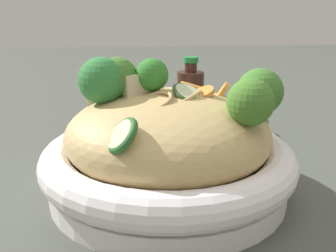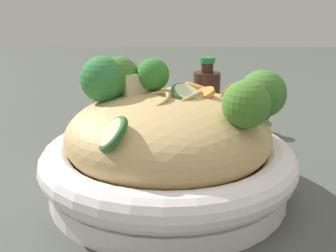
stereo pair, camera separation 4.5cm
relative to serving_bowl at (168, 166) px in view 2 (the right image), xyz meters
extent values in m
plane|color=#474B43|center=(0.00, 0.00, -0.03)|extent=(3.00, 3.00, 0.00)
cylinder|color=white|center=(0.00, 0.00, -0.02)|extent=(0.27, 0.27, 0.02)
torus|color=white|center=(0.00, 0.00, 0.01)|extent=(0.29, 0.29, 0.04)
ellipsoid|color=tan|center=(0.00, 0.00, 0.04)|extent=(0.23, 0.23, 0.10)
torus|color=tan|center=(0.01, 0.00, 0.07)|extent=(0.08, 0.09, 0.04)
torus|color=tan|center=(-0.02, -0.02, 0.08)|extent=(0.05, 0.06, 0.02)
torus|color=tan|center=(0.05, -0.02, 0.07)|extent=(0.06, 0.06, 0.02)
cone|color=#99B368|center=(-0.07, 0.01, 0.07)|extent=(0.02, 0.02, 0.02)
sphere|color=#337D3C|center=(-0.07, 0.01, 0.10)|extent=(0.06, 0.06, 0.05)
cone|color=#94AB6F|center=(0.08, -0.06, 0.06)|extent=(0.03, 0.03, 0.02)
sphere|color=#467B2A|center=(0.08, -0.06, 0.09)|extent=(0.06, 0.06, 0.05)
cone|color=#95B46F|center=(-0.05, 0.02, 0.08)|extent=(0.03, 0.03, 0.01)
sphere|color=#41762C|center=(-0.05, 0.02, 0.10)|extent=(0.06, 0.06, 0.04)
cone|color=#94AC71|center=(-0.02, 0.01, 0.08)|extent=(0.03, 0.03, 0.01)
sphere|color=#337D2C|center=(-0.02, 0.01, 0.10)|extent=(0.05, 0.05, 0.04)
cone|color=#8DAE72|center=(0.10, 0.00, 0.06)|extent=(0.04, 0.04, 0.02)
sphere|color=#427B2E|center=(0.10, 0.00, 0.09)|extent=(0.07, 0.07, 0.05)
cylinder|color=orange|center=(-0.06, 0.07, 0.07)|extent=(0.03, 0.03, 0.02)
cylinder|color=orange|center=(0.04, 0.00, 0.09)|extent=(0.03, 0.03, 0.01)
cylinder|color=orange|center=(0.03, 0.05, 0.08)|extent=(0.04, 0.04, 0.01)
cylinder|color=orange|center=(0.06, 0.02, 0.08)|extent=(0.03, 0.03, 0.03)
cylinder|color=orange|center=(-0.05, 0.03, 0.08)|extent=(0.04, 0.04, 0.02)
cylinder|color=beige|center=(0.02, -0.01, 0.09)|extent=(0.04, 0.04, 0.02)
torus|color=#2F5228|center=(0.02, -0.01, 0.09)|extent=(0.05, 0.05, 0.02)
cylinder|color=beige|center=(0.09, -0.02, 0.07)|extent=(0.05, 0.05, 0.02)
torus|color=#2D5225|center=(0.09, -0.02, 0.07)|extent=(0.06, 0.06, 0.03)
cylinder|color=beige|center=(-0.05, -0.08, 0.07)|extent=(0.03, 0.04, 0.03)
torus|color=#245924|center=(-0.05, -0.08, 0.07)|extent=(0.04, 0.05, 0.03)
cube|color=beige|center=(-0.07, 0.04, 0.08)|extent=(0.04, 0.04, 0.03)
cube|color=beige|center=(-0.04, 0.01, 0.09)|extent=(0.04, 0.04, 0.03)
cube|color=beige|center=(-0.02, 0.04, 0.09)|extent=(0.02, 0.02, 0.02)
cylinder|color=#381E14|center=(0.06, 0.27, 0.02)|extent=(0.05, 0.05, 0.09)
cylinder|color=#381E14|center=(0.06, 0.27, 0.07)|extent=(0.02, 0.02, 0.02)
cylinder|color=#1E7F38|center=(0.06, 0.27, 0.08)|extent=(0.03, 0.03, 0.01)
camera|label=1|loc=(-0.03, -0.42, 0.18)|focal=42.94mm
camera|label=2|loc=(0.01, -0.42, 0.18)|focal=42.94mm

